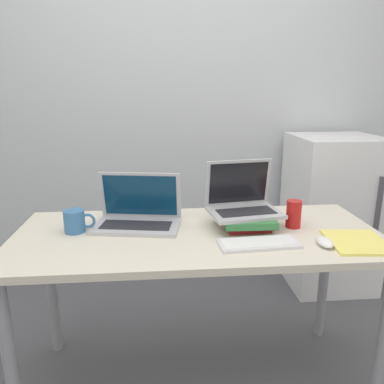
{
  "coord_description": "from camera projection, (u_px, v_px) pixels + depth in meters",
  "views": [
    {
      "loc": [
        -0.15,
        -1.14,
        1.34
      ],
      "look_at": [
        -0.02,
        0.34,
        0.93
      ],
      "focal_mm": 35.0,
      "sensor_mm": 36.0,
      "label": 1
    }
  ],
  "objects": [
    {
      "name": "wall_back",
      "position": [
        180.0,
        87.0,
        2.6
      ],
      "size": [
        8.0,
        0.05,
        2.7
      ],
      "color": "silver",
      "rests_on": "ground_plane"
    },
    {
      "name": "book_stack",
      "position": [
        245.0,
        219.0,
        1.66
      ],
      "size": [
        0.22,
        0.26,
        0.06
      ],
      "color": "maroon",
      "rests_on": "desk"
    },
    {
      "name": "laptop_on_books",
      "position": [
        243.0,
        202.0,
        1.66
      ],
      "size": [
        0.33,
        0.26,
        0.23
      ],
      "color": "#B2B2B7",
      "rests_on": "book_stack"
    },
    {
      "name": "desk",
      "position": [
        198.0,
        251.0,
        1.62
      ],
      "size": [
        1.56,
        0.67,
        0.75
      ],
      "color": "beige",
      "rests_on": "ground_plane"
    },
    {
      "name": "mini_fridge",
      "position": [
        331.0,
        212.0,
        2.57
      ],
      "size": [
        0.55,
        0.55,
        1.04
      ],
      "color": "white",
      "rests_on": "ground_plane"
    },
    {
      "name": "laptop_left",
      "position": [
        138.0,
        215.0,
        1.66
      ],
      "size": [
        0.4,
        0.28,
        0.23
      ],
      "color": "#B2B2B7",
      "rests_on": "desk"
    },
    {
      "name": "wireless_keyboard",
      "position": [
        259.0,
        243.0,
        1.47
      ],
      "size": [
        0.33,
        0.15,
        0.01
      ],
      "color": "silver",
      "rests_on": "desk"
    },
    {
      "name": "mug",
      "position": [
        75.0,
        221.0,
        1.59
      ],
      "size": [
        0.13,
        0.09,
        0.1
      ],
      "color": "teal",
      "rests_on": "desk"
    },
    {
      "name": "soda_can",
      "position": [
        294.0,
        214.0,
        1.64
      ],
      "size": [
        0.07,
        0.07,
        0.12
      ],
      "color": "red",
      "rests_on": "desk"
    },
    {
      "name": "notepad",
      "position": [
        357.0,
        242.0,
        1.48
      ],
      "size": [
        0.24,
        0.27,
        0.01
      ],
      "color": "#EFE066",
      "rests_on": "desk"
    },
    {
      "name": "mouse",
      "position": [
        325.0,
        242.0,
        1.46
      ],
      "size": [
        0.06,
        0.1,
        0.03
      ],
      "color": "white",
      "rests_on": "desk"
    }
  ]
}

